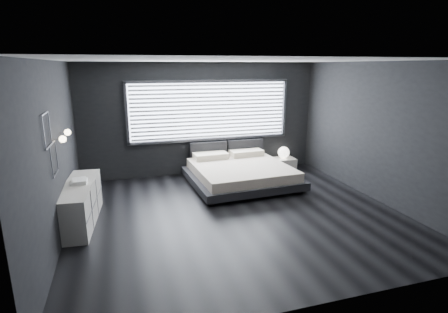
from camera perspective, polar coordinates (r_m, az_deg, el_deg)
name	(u,v)px	position (r m, az deg, el deg)	size (l,w,h in m)	color
room	(238,141)	(6.28, 2.24, 2.53)	(6.04, 6.00, 2.80)	black
window	(210,111)	(8.85, -2.23, 7.47)	(4.14, 0.09, 1.52)	white
headboard	(227,150)	(9.10, 0.50, 1.01)	(1.96, 0.16, 0.52)	black
sconce_near	(62,139)	(6.02, -24.88, 2.59)	(0.18, 0.11, 0.11)	silver
sconce_far	(67,132)	(6.60, -24.21, 3.63)	(0.18, 0.11, 0.11)	silver
wall_art_upper	(47,130)	(5.41, -26.94, 3.83)	(0.01, 0.48, 0.48)	#47474C
wall_art_lower	(54,159)	(5.74, -25.99, -0.33)	(0.01, 0.48, 0.48)	#47474C
bed	(240,172)	(8.21, 2.67, -2.61)	(2.45, 2.35, 0.61)	black
nightstand	(285,164)	(9.52, 9.85, -1.16)	(0.53, 0.44, 0.31)	silver
orb_lamp	(284,152)	(9.47, 9.71, 0.67)	(0.30, 0.30, 0.30)	white
dresser	(80,203)	(6.71, -22.42, -7.10)	(0.66, 1.83, 0.72)	silver
book_stack	(79,181)	(6.64, -22.58, -3.74)	(0.27, 0.36, 0.07)	white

